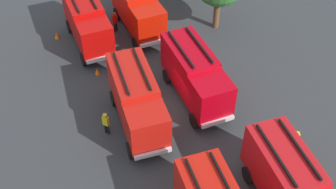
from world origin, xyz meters
TOP-DOWN VIEW (x-y plane):
  - ground_plane at (0.00, 0.00)m, footprint 56.91×56.91m
  - fire_truck_0 at (-9.97, -2.24)m, footprint 7.37×3.21m
  - fire_truck_1 at (0.21, -2.39)m, footprint 7.51×3.71m
  - fire_truck_3 at (-9.93, 2.22)m, footprint 7.34×3.13m
  - fire_truck_4 at (-0.24, 2.26)m, footprint 7.39×3.28m
  - fire_truck_5 at (10.00, 2.29)m, footprint 7.50×3.70m
  - firefighter_0 at (6.94, 5.48)m, footprint 0.32×0.46m
  - firefighter_1 at (0.13, -4.64)m, footprint 0.48×0.43m
  - firefighter_2 at (-5.60, -0.90)m, footprint 0.47×0.47m
  - firefighter_4 at (-10.54, 0.33)m, footprint 0.34×0.47m
  - traffic_cone_0 at (-5.85, -3.13)m, footprint 0.39×0.39m
  - traffic_cone_1 at (-2.99, -0.29)m, footprint 0.39×0.39m
  - traffic_cone_2 at (-11.88, -4.54)m, footprint 0.43×0.43m

SIDE VIEW (x-z plane):
  - ground_plane at x=0.00m, z-range 0.00..0.00m
  - traffic_cone_0 at x=-5.85m, z-range 0.00..0.55m
  - traffic_cone_1 at x=-2.99m, z-range 0.00..0.56m
  - traffic_cone_2 at x=-11.88m, z-range 0.00..0.62m
  - firefighter_0 at x=6.94m, z-range 0.09..1.72m
  - firefighter_2 at x=-5.60m, z-range 0.11..1.86m
  - firefighter_1 at x=0.13m, z-range 0.11..1.87m
  - firefighter_4 at x=-10.54m, z-range 0.12..1.94m
  - fire_truck_0 at x=-9.97m, z-range 0.21..4.09m
  - fire_truck_1 at x=0.21m, z-range 0.21..4.09m
  - fire_truck_3 at x=-9.93m, z-range 0.21..4.09m
  - fire_truck_4 at x=-0.24m, z-range 0.21..4.09m
  - fire_truck_5 at x=10.00m, z-range 0.21..4.09m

